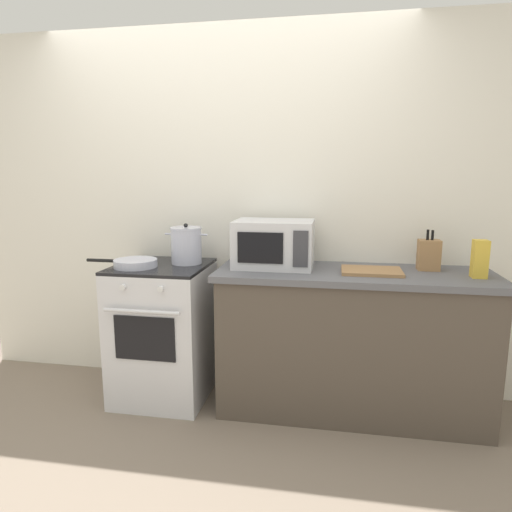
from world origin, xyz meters
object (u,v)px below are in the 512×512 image
cutting_board (372,271)px  knife_block (429,255)px  stove (163,331)px  microwave (274,244)px  pasta_box (480,259)px  stock_pot (186,245)px  frying_pan (135,263)px

cutting_board → knife_block: knife_block is taller
stove → microwave: 0.96m
pasta_box → stock_pot: bearing=176.5°
cutting_board → knife_block: size_ratio=1.42×
microwave → pasta_box: microwave is taller
stock_pot → frying_pan: (-0.29, -0.18, -0.10)m
cutting_board → pasta_box: 0.61m
microwave → pasta_box: bearing=-5.1°
knife_block → pasta_box: (0.25, -0.17, 0.01)m
frying_pan → microwave: microwave is taller
stock_pot → pasta_box: stock_pot is taller
microwave → cutting_board: 0.63m
frying_pan → knife_block: 1.86m
stock_pot → pasta_box: size_ratio=1.33×
knife_block → stove: bearing=-175.3°
cutting_board → pasta_box: bearing=-2.9°
frying_pan → knife_block: (1.85, 0.23, 0.07)m
stock_pot → frying_pan: 0.35m
stove → stock_pot: size_ratio=3.14×
stock_pot → cutting_board: 1.21m
frying_pan → pasta_box: 2.10m
stove → stock_pot: bearing=28.5°
frying_pan → stock_pot: bearing=31.2°
stock_pot → frying_pan: stock_pot is taller
stock_pot → microwave: bearing=-0.3°
cutting_board → pasta_box: (0.60, -0.03, 0.10)m
stove → frying_pan: 0.51m
stock_pot → knife_block: stock_pot is taller
cutting_board → knife_block: 0.39m
stock_pot → knife_block: 1.56m
frying_pan → cutting_board: size_ratio=1.32×
frying_pan → pasta_box: bearing=1.8°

